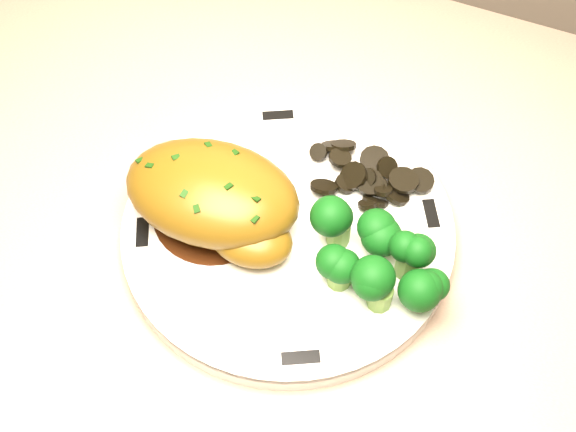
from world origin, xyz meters
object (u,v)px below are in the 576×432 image
at_px(counter, 288,419).
at_px(plate, 288,230).
at_px(chicken_breast, 216,198).
at_px(broccoli_florets, 378,257).

xyz_separation_m(counter, plate, (0.01, -0.02, 0.49)).
height_order(counter, chicken_breast, counter).
height_order(counter, broccoli_florets, counter).
bearing_deg(plate, counter, 116.10).
distance_m(plate, broccoli_florets, 0.08).
relative_size(counter, plate, 8.90).
xyz_separation_m(plate, chicken_breast, (-0.05, -0.02, 0.03)).
height_order(chicken_breast, broccoli_florets, chicken_breast).
bearing_deg(counter, broccoli_florets, -19.81).
bearing_deg(chicken_breast, plate, 13.64).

